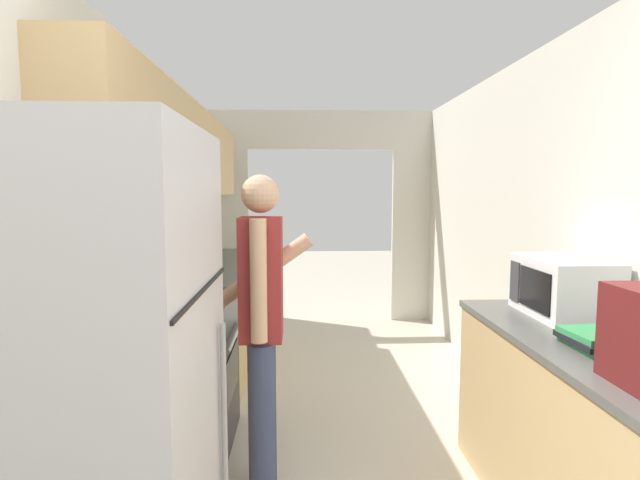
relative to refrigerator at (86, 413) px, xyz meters
name	(u,v)px	position (x,y,z in m)	size (l,w,h in m)	color
wall_left	(141,202)	(-0.32, 1.66, 0.62)	(0.38, 7.47, 2.50)	silver
wall_right	(580,247)	(2.27, 1.24, 0.37)	(0.06, 7.47, 2.50)	silver
wall_far_with_doorway	(321,201)	(0.94, 4.41, 0.56)	(3.01, 0.06, 2.50)	silver
counter_left	(208,328)	(-0.07, 2.47, -0.42)	(0.62, 3.68, 0.92)	tan
counter_right	(600,453)	(1.94, 0.44, -0.42)	(0.62, 1.88, 0.92)	tan
refrigerator	(86,413)	(0.00, 0.00, 0.00)	(0.77, 0.82, 1.76)	#B7B7BC
range_oven	(180,372)	(-0.06, 1.47, -0.42)	(0.66, 0.77, 1.06)	black
person	(262,327)	(0.48, 0.95, 0.00)	(0.53, 0.37, 1.65)	#384266
microwave	(563,287)	(2.05, 0.98, 0.19)	(0.36, 0.53, 0.31)	white
book_stack	(596,340)	(1.90, 0.44, 0.07)	(0.23, 0.28, 0.07)	#33894C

